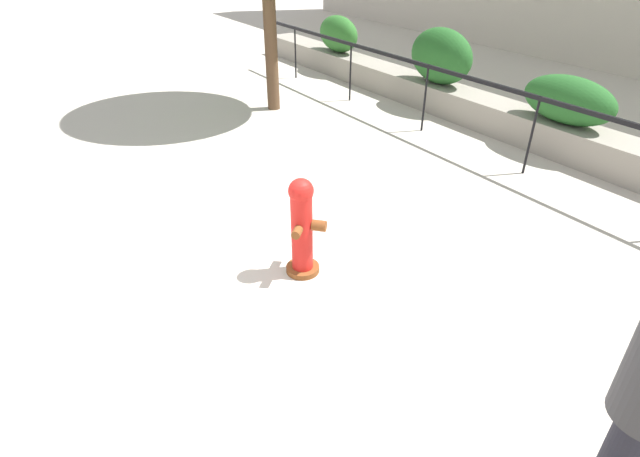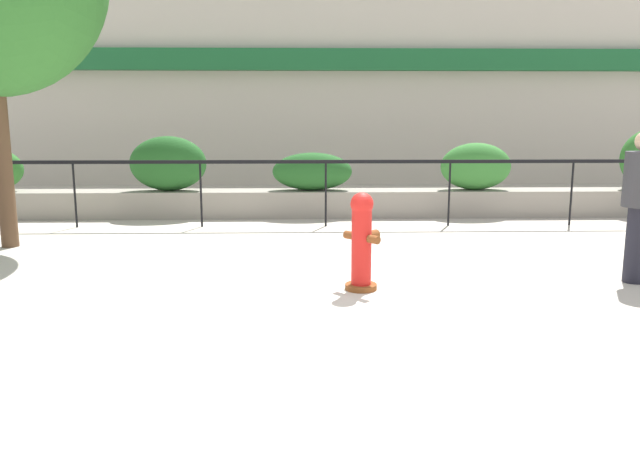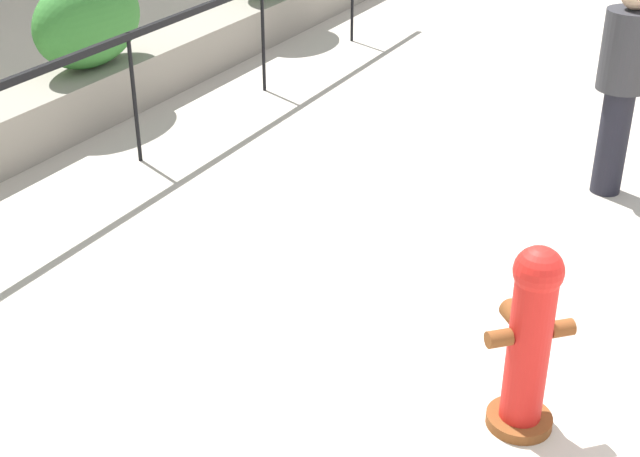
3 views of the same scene
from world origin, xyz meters
The scene contains 7 objects.
ground_plane centered at (0.00, 0.00, 0.00)m, with size 120.00×120.00×0.00m, color beige.
planter_wall_low centered at (0.00, 6.00, 0.25)m, with size 18.00×0.70×0.50m, color gray.
fence_railing_segment centered at (0.00, 4.90, 1.02)m, with size 15.00×0.05×1.15m.
hedge_bush_0 centered at (-6.25, 6.00, 0.91)m, with size 1.30×0.59×0.82m, color #2D6B28.
hedge_bush_1 centered at (-2.92, 6.00, 1.01)m, with size 1.43×0.70×1.02m, color #235B23.
hedge_bush_2 centered at (-0.22, 6.00, 0.86)m, with size 1.50×0.68×0.71m, color #235B23.
fire_hydrant centered at (0.25, 0.90, 0.55)m, with size 0.50×0.50×1.08m.
Camera 1 is at (3.91, -1.34, 3.16)m, focal length 28.00 mm.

